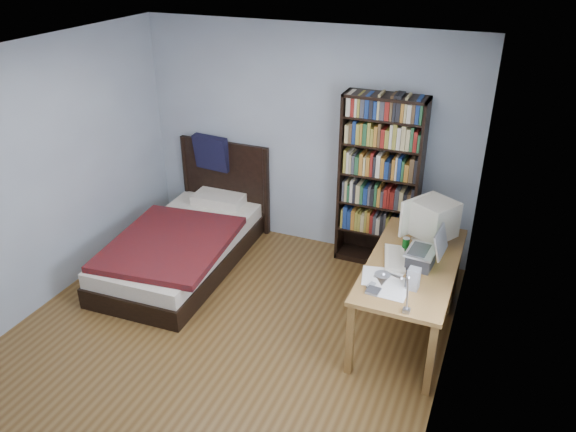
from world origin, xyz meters
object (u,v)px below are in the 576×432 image
object	(u,v)px
crt_monitor	(432,219)
desk_lamp	(387,283)
keyboard	(395,259)
soda_can	(406,244)
bookshelf	(380,183)
desk	(419,268)
laptop	(423,256)
bed	(187,241)
speaker	(414,279)

from	to	relation	value
crt_monitor	desk_lamp	xyz separation A→B (m)	(-0.07, -1.50, 0.21)
desk_lamp	keyboard	distance (m)	1.14
soda_can	bookshelf	world-z (taller)	bookshelf
desk	bookshelf	distance (m)	1.03
laptop	bed	bearing A→B (deg)	172.92
desk	laptop	world-z (taller)	laptop
soda_can	laptop	bearing A→B (deg)	-50.02
crt_monitor	bookshelf	bearing A→B (deg)	134.20
keyboard	bed	world-z (taller)	bed
laptop	speaker	xyz separation A→B (m)	(-0.01, -0.37, -0.01)
crt_monitor	desk_lamp	size ratio (longest dim) A/B	0.94
crt_monitor	soda_can	size ratio (longest dim) A/B	4.47
desk	speaker	size ratio (longest dim) A/B	8.59
keyboard	soda_can	size ratio (longest dim) A/B	3.79
keyboard	bookshelf	bearing A→B (deg)	97.38
desk	bookshelf	world-z (taller)	bookshelf
laptop	desk_lamp	world-z (taller)	desk_lamp
speaker	keyboard	bearing A→B (deg)	125.30
keyboard	bed	bearing A→B (deg)	158.69
keyboard	soda_can	world-z (taller)	soda_can
desk	crt_monitor	distance (m)	0.56
desk	desk_lamp	distance (m)	1.69
keyboard	speaker	xyz separation A→B (m)	(0.23, -0.38, 0.08)
speaker	soda_can	world-z (taller)	speaker
desk_lamp	crt_monitor	bearing A→B (deg)	87.20
bed	crt_monitor	bearing A→B (deg)	3.10
laptop	keyboard	xyz separation A→B (m)	(-0.24, 0.01, -0.09)
desk	laptop	bearing A→B (deg)	-79.86
crt_monitor	laptop	world-z (taller)	crt_monitor
bed	soda_can	bearing A→B (deg)	-2.19
laptop	bed	xyz separation A→B (m)	(-2.60, 0.32, -0.59)
crt_monitor	laptop	xyz separation A→B (m)	(0.02, -0.46, -0.13)
crt_monitor	keyboard	world-z (taller)	crt_monitor
desk	bed	world-z (taller)	bed
laptop	desk_lamp	size ratio (longest dim) A/B	0.69
laptop	bed	size ratio (longest dim) A/B	0.17
crt_monitor	bookshelf	size ratio (longest dim) A/B	0.28
speaker	bookshelf	xyz separation A→B (m)	(-0.67, 1.50, 0.12)
keyboard	bookshelf	xyz separation A→B (m)	(-0.44, 1.12, 0.20)
soda_can	speaker	bearing A→B (deg)	-72.81
laptop	soda_can	world-z (taller)	laptop
speaker	bed	bearing A→B (deg)	168.83
speaker	soda_can	xyz separation A→B (m)	(-0.18, 0.60, -0.03)
soda_can	desk	bearing A→B (deg)	66.21
bed	laptop	bearing A→B (deg)	-7.08
crt_monitor	bed	world-z (taller)	bed
speaker	crt_monitor	bearing A→B (deg)	94.60
desk_lamp	speaker	size ratio (longest dim) A/B	2.99
desk_lamp	bed	size ratio (longest dim) A/B	0.25
laptop	bed	world-z (taller)	bed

